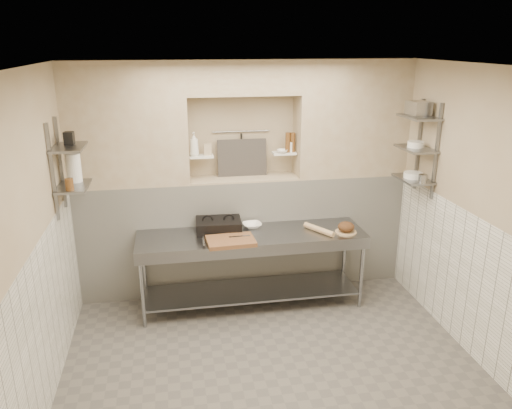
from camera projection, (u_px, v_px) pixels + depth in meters
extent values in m
cube|color=#5E5954|center=(272.00, 369.00, 4.86)|extent=(4.00, 3.90, 0.10)
cube|color=silver|center=(276.00, 60.00, 3.95)|extent=(4.00, 3.90, 0.10)
cube|color=tan|center=(28.00, 247.00, 4.06)|extent=(0.10, 3.90, 2.80)
cube|color=tan|center=(484.00, 217.00, 4.74)|extent=(0.10, 3.90, 2.80)
cube|color=tan|center=(241.00, 174.00, 6.27)|extent=(4.00, 0.10, 2.80)
cube|color=tan|center=(356.00, 371.00, 2.53)|extent=(4.00, 0.10, 2.80)
cube|color=white|center=(244.00, 233.00, 6.26)|extent=(4.00, 0.40, 1.40)
cube|color=tan|center=(244.00, 178.00, 6.03)|extent=(1.30, 0.40, 0.02)
cube|color=tan|center=(127.00, 124.00, 5.60)|extent=(1.35, 0.40, 1.40)
cube|color=tan|center=(351.00, 118.00, 6.04)|extent=(1.35, 0.40, 1.40)
cube|color=tan|center=(243.00, 77.00, 5.66)|extent=(1.30, 0.40, 0.40)
cube|color=white|center=(47.00, 321.00, 4.29)|extent=(0.02, 3.90, 1.40)
cube|color=white|center=(469.00, 283.00, 4.95)|extent=(0.02, 3.90, 1.40)
cube|color=white|center=(201.00, 156.00, 5.86)|extent=(0.28, 0.16, 0.02)
cube|color=white|center=(284.00, 153.00, 6.03)|extent=(0.28, 0.16, 0.02)
cylinder|color=gray|center=(241.00, 131.00, 6.02)|extent=(0.70, 0.02, 0.02)
cylinder|color=black|center=(241.00, 146.00, 6.06)|extent=(0.02, 0.02, 0.30)
cube|color=#383330|center=(242.00, 158.00, 6.06)|extent=(0.60, 0.08, 0.45)
cube|color=slate|center=(61.00, 163.00, 5.12)|extent=(0.03, 0.03, 0.95)
cube|color=slate|center=(53.00, 173.00, 4.74)|extent=(0.03, 0.03, 0.95)
cube|color=slate|center=(73.00, 186.00, 5.01)|extent=(0.30, 0.50, 0.02)
cube|color=slate|center=(69.00, 147.00, 4.89)|extent=(0.30, 0.50, 0.03)
cube|color=slate|center=(419.00, 145.00, 5.76)|extent=(0.03, 0.03, 1.05)
cube|color=slate|center=(436.00, 152.00, 5.38)|extent=(0.03, 0.03, 1.05)
cube|color=slate|center=(413.00, 179.00, 5.66)|extent=(0.30, 0.50, 0.02)
cube|color=slate|center=(416.00, 149.00, 5.55)|extent=(0.30, 0.50, 0.02)
cube|color=slate|center=(419.00, 117.00, 5.44)|extent=(0.30, 0.50, 0.03)
cube|color=gray|center=(252.00, 235.00, 5.69)|extent=(2.60, 0.70, 0.04)
cube|color=gray|center=(252.00, 290.00, 5.91)|extent=(2.45, 0.60, 0.03)
cube|color=gray|center=(257.00, 252.00, 5.40)|extent=(2.60, 0.02, 0.12)
cylinder|color=gray|center=(142.00, 292.00, 5.35)|extent=(0.04, 0.04, 0.86)
cylinder|color=gray|center=(144.00, 269.00, 5.89)|extent=(0.04, 0.04, 0.86)
cylinder|color=gray|center=(361.00, 274.00, 5.76)|extent=(0.04, 0.04, 0.86)
cylinder|color=gray|center=(344.00, 254.00, 6.31)|extent=(0.04, 0.04, 0.86)
cube|color=black|center=(219.00, 227.00, 5.74)|extent=(0.53, 0.40, 0.09)
cube|color=black|center=(218.00, 222.00, 5.72)|extent=(0.53, 0.40, 0.05)
cube|color=brown|center=(231.00, 241.00, 5.42)|extent=(0.53, 0.39, 0.05)
cube|color=gray|center=(240.00, 236.00, 5.48)|extent=(0.24, 0.04, 0.01)
cylinder|color=gray|center=(204.00, 240.00, 5.35)|extent=(0.04, 0.28, 0.03)
imported|color=white|center=(252.00, 225.00, 5.87)|extent=(0.25, 0.25, 0.05)
cylinder|color=tan|center=(319.00, 230.00, 5.72)|extent=(0.28, 0.40, 0.07)
cylinder|color=tan|center=(346.00, 232.00, 5.71)|extent=(0.25, 0.25, 0.01)
ellipsoid|color=#4C2D19|center=(346.00, 227.00, 5.69)|extent=(0.19, 0.19, 0.11)
imported|color=white|center=(194.00, 144.00, 5.78)|extent=(0.13, 0.13, 0.28)
cube|color=tan|center=(207.00, 149.00, 5.86)|extent=(0.09, 0.09, 0.13)
imported|color=white|center=(282.00, 151.00, 5.97)|extent=(0.16, 0.16, 0.04)
cylinder|color=#563417|center=(293.00, 142.00, 6.00)|extent=(0.06, 0.06, 0.23)
cylinder|color=#563417|center=(288.00, 142.00, 5.98)|extent=(0.06, 0.06, 0.24)
cylinder|color=white|center=(291.00, 147.00, 6.02)|extent=(0.07, 0.07, 0.12)
cylinder|color=white|center=(74.00, 168.00, 5.09)|extent=(0.15, 0.15, 0.29)
cylinder|color=#563417|center=(69.00, 184.00, 4.82)|extent=(0.08, 0.08, 0.12)
cube|color=black|center=(69.00, 138.00, 4.94)|extent=(0.10, 0.10, 0.13)
cylinder|color=white|center=(413.00, 175.00, 5.65)|extent=(0.21, 0.21, 0.06)
cylinder|color=gray|center=(423.00, 179.00, 5.44)|extent=(0.10, 0.10, 0.10)
cylinder|color=white|center=(416.00, 144.00, 5.55)|extent=(0.18, 0.18, 0.07)
cube|color=gray|center=(418.00, 108.00, 5.44)|extent=(0.22, 0.26, 0.16)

